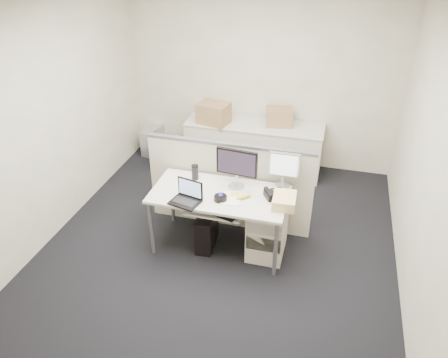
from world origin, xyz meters
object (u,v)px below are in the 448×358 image
(desk, at_px, (219,198))
(desk_phone, at_px, (275,195))
(laptop, at_px, (184,194))
(monitor_main, at_px, (237,169))

(desk, distance_m, desk_phone, 0.61)
(desk, height_order, laptop, laptop)
(monitor_main, distance_m, desk_phone, 0.50)
(laptop, distance_m, desk_phone, 0.97)
(monitor_main, bearing_deg, desk_phone, -7.07)
(desk, bearing_deg, laptop, -136.97)
(monitor_main, height_order, laptop, monitor_main)
(desk, height_order, desk_phone, desk_phone)
(monitor_main, xyz_separation_m, desk_phone, (0.45, -0.10, -0.20))
(laptop, bearing_deg, desk, 56.30)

